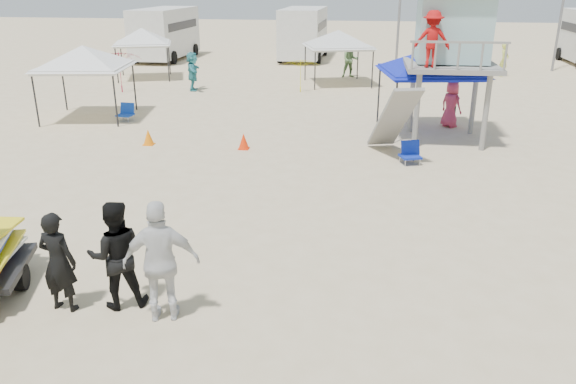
# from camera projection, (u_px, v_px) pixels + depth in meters

# --- Properties ---
(ground) EXTENTS (140.00, 140.00, 0.00)m
(ground) POSITION_uv_depth(u_px,v_px,m) (221.00, 347.00, 8.07)
(ground) COLOR beige
(ground) RESTS_ON ground
(man_left) EXTENTS (0.64, 0.45, 1.67)m
(man_left) POSITION_uv_depth(u_px,v_px,m) (58.00, 262.00, 8.73)
(man_left) COLOR black
(man_left) RESTS_ON ground
(man_mid) EXTENTS (1.08, 0.98, 1.80)m
(man_mid) POSITION_uv_depth(u_px,v_px,m) (116.00, 255.00, 8.82)
(man_mid) COLOR black
(man_mid) RESTS_ON ground
(man_right) EXTENTS (1.23, 0.76, 1.95)m
(man_right) POSITION_uv_depth(u_px,v_px,m) (161.00, 262.00, 8.43)
(man_right) COLOR silver
(man_right) RESTS_ON ground
(lifeguard_tower) EXTENTS (2.88, 2.88, 4.50)m
(lifeguard_tower) POSITION_uv_depth(u_px,v_px,m) (450.00, 35.00, 17.46)
(lifeguard_tower) COLOR gray
(lifeguard_tower) RESTS_ON ground
(canopy_blue) EXTENTS (3.56, 3.56, 3.25)m
(canopy_blue) POSITION_uv_depth(u_px,v_px,m) (433.00, 52.00, 18.62)
(canopy_blue) COLOR black
(canopy_blue) RESTS_ON ground
(canopy_white_a) EXTENTS (3.45, 3.45, 3.11)m
(canopy_white_a) POSITION_uv_depth(u_px,v_px,m) (83.00, 49.00, 20.61)
(canopy_white_a) COLOR black
(canopy_white_a) RESTS_ON ground
(canopy_white_b) EXTENTS (3.47, 3.47, 3.02)m
(canopy_white_b) POSITION_uv_depth(u_px,v_px,m) (141.00, 31.00, 29.28)
(canopy_white_b) COLOR black
(canopy_white_b) RESTS_ON ground
(canopy_white_c) EXTENTS (3.72, 3.72, 3.06)m
(canopy_white_c) POSITION_uv_depth(u_px,v_px,m) (338.00, 33.00, 27.63)
(canopy_white_c) COLOR black
(canopy_white_c) RESTS_ON ground
(umbrella_a) EXTENTS (2.12, 2.16, 1.91)m
(umbrella_a) POSITION_uv_depth(u_px,v_px,m) (120.00, 72.00, 26.04)
(umbrella_a) COLOR #AD122F
(umbrella_a) RESTS_ON ground
(umbrella_b) EXTENTS (2.40, 2.41, 1.56)m
(umbrella_b) POSITION_uv_depth(u_px,v_px,m) (301.00, 76.00, 26.14)
(umbrella_b) COLOR #FCF216
(umbrella_b) RESTS_ON ground
(cone_near) EXTENTS (0.34, 0.34, 0.50)m
(cone_near) POSITION_uv_depth(u_px,v_px,m) (244.00, 141.00, 17.47)
(cone_near) COLOR #FF3008
(cone_near) RESTS_ON ground
(cone_far) EXTENTS (0.34, 0.34, 0.50)m
(cone_far) POSITION_uv_depth(u_px,v_px,m) (148.00, 137.00, 17.92)
(cone_far) COLOR orange
(cone_far) RESTS_ON ground
(beach_chair_a) EXTENTS (0.58, 0.62, 0.64)m
(beach_chair_a) POSITION_uv_depth(u_px,v_px,m) (126.00, 112.00, 21.06)
(beach_chair_a) COLOR #103BAE
(beach_chair_a) RESTS_ON ground
(beach_chair_b) EXTENTS (0.68, 0.74, 0.64)m
(beach_chair_b) POSITION_uv_depth(u_px,v_px,m) (410.00, 152.00, 16.11)
(beach_chair_b) COLOR #0F26A3
(beach_chair_b) RESTS_ON ground
(rv_far_left) EXTENTS (2.64, 6.80, 3.25)m
(rv_far_left) POSITION_uv_depth(u_px,v_px,m) (165.00, 31.00, 36.90)
(rv_far_left) COLOR silver
(rv_far_left) RESTS_ON ground
(rv_mid_left) EXTENTS (2.65, 6.50, 3.25)m
(rv_mid_left) POSITION_uv_depth(u_px,v_px,m) (304.00, 31.00, 36.96)
(rv_mid_left) COLOR silver
(rv_mid_left) RESTS_ON ground
(rv_mid_right) EXTENTS (2.64, 7.00, 3.25)m
(rv_mid_right) POSITION_uv_depth(u_px,v_px,m) (446.00, 35.00, 34.25)
(rv_mid_right) COLOR silver
(rv_mid_right) RESTS_ON ground
(distant_beachgoers) EXTENTS (16.25, 13.02, 1.84)m
(distant_beachgoers) POSITION_uv_depth(u_px,v_px,m) (322.00, 70.00, 26.99)
(distant_beachgoers) COLOR teal
(distant_beachgoers) RESTS_ON ground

